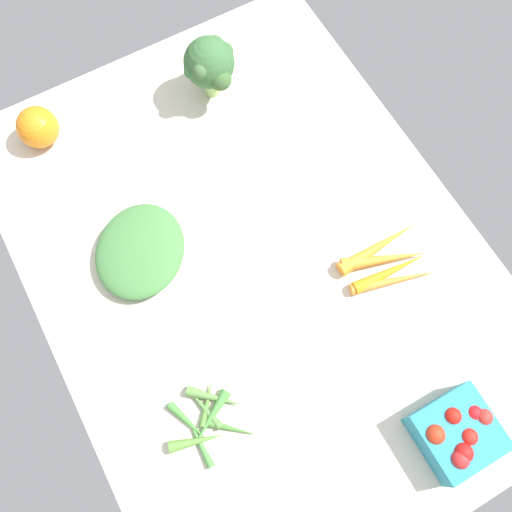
{
  "coord_description": "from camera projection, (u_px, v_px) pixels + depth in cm",
  "views": [
    {
      "loc": [
        30.14,
        -16.8,
        97.06
      ],
      "look_at": [
        0.0,
        0.0,
        4.0
      ],
      "focal_mm": 39.81,
      "sensor_mm": 36.0,
      "label": 1
    }
  ],
  "objects": [
    {
      "name": "carrot_bunch",
      "position": [
        386.0,
        261.0,
        1.0
      ],
      "size": [
        11.76,
        17.29,
        2.7
      ],
      "color": "orange",
      "rests_on": "tablecloth"
    },
    {
      "name": "okra_pile",
      "position": [
        206.0,
        420.0,
        0.91
      ],
      "size": [
        13.53,
        14.26,
        1.98
      ],
      "color": "#4F8234",
      "rests_on": "tablecloth"
    },
    {
      "name": "berry_basket",
      "position": [
        457.0,
        433.0,
        0.88
      ],
      "size": [
        11.46,
        11.46,
        7.01
      ],
      "color": "teal",
      "rests_on": "tablecloth"
    },
    {
      "name": "heirloom_tomato_orange",
      "position": [
        38.0,
        127.0,
        1.06
      ],
      "size": [
        7.83,
        7.83,
        7.83
      ],
      "primitive_type": "sphere",
      "color": "orange",
      "rests_on": "tablecloth"
    },
    {
      "name": "broccoli_head",
      "position": [
        210.0,
        64.0,
        1.06
      ],
      "size": [
        10.81,
        10.69,
        13.45
      ],
      "color": "#A6CF75",
      "rests_on": "tablecloth"
    },
    {
      "name": "leafy_greens_clump",
      "position": [
        140.0,
        251.0,
        1.0
      ],
      "size": [
        23.89,
        23.53,
        4.06
      ],
      "primitive_type": "ellipsoid",
      "rotation": [
        0.0,
        0.0,
        2.45
      ],
      "color": "#427A3E",
      "rests_on": "tablecloth"
    },
    {
      "name": "tablecloth",
      "position": [
        256.0,
        262.0,
        1.02
      ],
      "size": [
        104.0,
        76.0,
        2.0
      ],
      "primitive_type": "cube",
      "color": "beige",
      "rests_on": "ground"
    }
  ]
}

